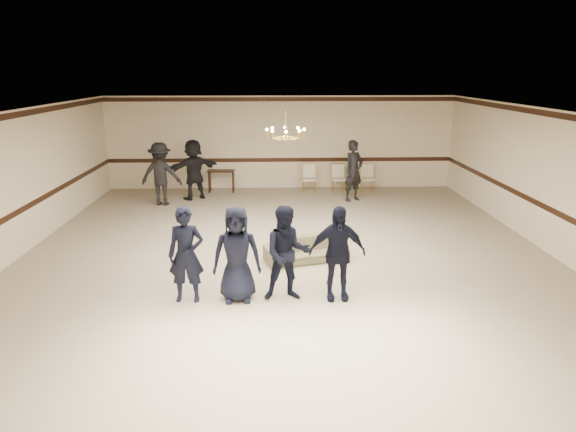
% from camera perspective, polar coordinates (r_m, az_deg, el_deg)
% --- Properties ---
extents(room, '(12.01, 14.01, 3.21)m').
position_cam_1_polar(room, '(10.56, -0.11, 3.08)').
color(room, tan).
rests_on(room, ground).
extents(chair_rail, '(12.00, 0.02, 0.14)m').
position_cam_1_polar(chair_rail, '(17.52, -0.86, 6.47)').
color(chair_rail, black).
rests_on(chair_rail, wall_back).
extents(crown_molding, '(12.00, 0.02, 0.14)m').
position_cam_1_polar(crown_molding, '(17.28, -0.89, 13.28)').
color(crown_molding, black).
rests_on(crown_molding, wall_back).
extents(chandelier, '(0.94, 0.94, 0.89)m').
position_cam_1_polar(chandelier, '(11.33, -0.29, 10.55)').
color(chandelier, gold).
rests_on(chandelier, ceiling).
extents(boy_a, '(0.65, 0.43, 1.76)m').
position_cam_1_polar(boy_a, '(9.03, -11.63, -4.40)').
color(boy_a, black).
rests_on(boy_a, floor).
extents(boy_b, '(0.88, 0.59, 1.76)m').
position_cam_1_polar(boy_b, '(8.92, -5.91, -4.40)').
color(boy_b, black).
rests_on(boy_b, floor).
extents(boy_c, '(0.89, 0.71, 1.76)m').
position_cam_1_polar(boy_c, '(8.90, -0.10, -4.35)').
color(boy_c, black).
rests_on(boy_c, floor).
extents(boy_d, '(1.04, 0.46, 1.76)m').
position_cam_1_polar(boy_d, '(8.98, 5.66, -4.26)').
color(boy_d, black).
rests_on(boy_d, floor).
extents(settee, '(1.89, 1.15, 0.52)m').
position_cam_1_polar(settee, '(10.92, 2.02, -3.83)').
color(settee, '#787450').
rests_on(settee, floor).
extents(adult_left, '(1.31, 0.83, 1.94)m').
position_cam_1_polar(adult_left, '(15.75, -14.40, 4.70)').
color(adult_left, black).
rests_on(adult_left, floor).
extents(adult_mid, '(1.82, 1.46, 1.94)m').
position_cam_1_polar(adult_mid, '(16.26, -10.78, 5.28)').
color(adult_mid, black).
rests_on(adult_mid, floor).
extents(adult_right, '(0.84, 0.78, 1.94)m').
position_cam_1_polar(adult_right, '(15.89, 7.55, 5.17)').
color(adult_right, black).
rests_on(adult_right, floor).
extents(banquet_chair_left, '(0.47, 0.47, 0.96)m').
position_cam_1_polar(banquet_chair_left, '(16.90, 2.46, 4.29)').
color(banquet_chair_left, beige).
rests_on(banquet_chair_left, floor).
extents(banquet_chair_mid, '(0.49, 0.49, 0.96)m').
position_cam_1_polar(banquet_chair_mid, '(17.01, 5.83, 4.29)').
color(banquet_chair_mid, beige).
rests_on(banquet_chair_mid, floor).
extents(banquet_chair_right, '(0.48, 0.48, 0.96)m').
position_cam_1_polar(banquet_chair_right, '(17.17, 9.15, 4.28)').
color(banquet_chair_right, beige).
rests_on(banquet_chair_right, floor).
extents(console_table, '(0.93, 0.44, 0.76)m').
position_cam_1_polar(console_table, '(17.16, -7.66, 4.00)').
color(console_table, black).
rests_on(console_table, floor).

